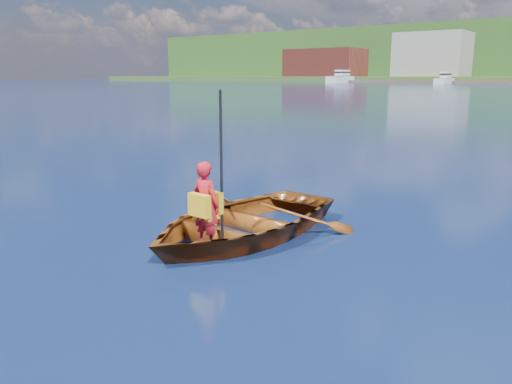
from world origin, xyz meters
TOP-DOWN VIEW (x-y plane):
  - ground at (0.00, 0.00)m, footprint 600.00×600.00m
  - rowboat at (0.04, -0.99)m, footprint 2.73×3.70m
  - child_paddler at (0.14, -1.90)m, footprint 0.44×0.35m

SIDE VIEW (x-z plane):
  - ground at x=0.00m, z-range 0.00..0.00m
  - rowboat at x=0.04m, z-range -0.15..0.59m
  - child_paddler at x=0.14m, z-range -0.35..1.73m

